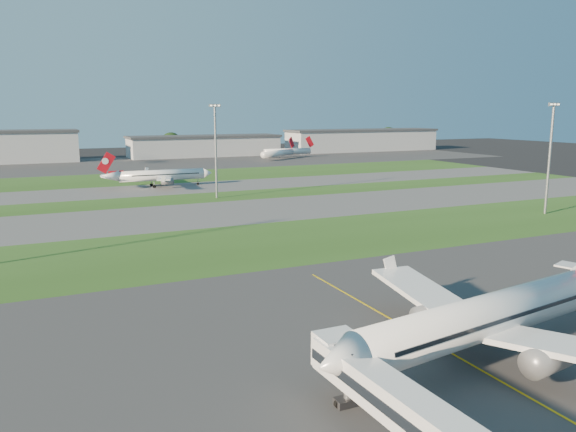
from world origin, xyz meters
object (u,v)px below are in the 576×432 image
airliner_taxiing (161,175)px  mini_jet_far (288,151)px  light_mast_centre (216,145)px  light_mast_east (550,151)px  mini_jet_near (278,153)px  jet_bridge (431,428)px  airliner_parked (492,316)px

airliner_taxiing → mini_jet_far: 123.45m
light_mast_centre → light_mast_east: same height
mini_jet_near → mini_jet_far: (9.97, 10.15, 0.00)m
mini_jet_near → mini_jet_far: size_ratio=0.87×
airliner_taxiing → mini_jet_far: bearing=-133.4°
jet_bridge → airliner_taxiing: bearing=84.1°
jet_bridge → airliner_parked: size_ratio=0.66×
mini_jet_near → light_mast_east: (-3.76, -165.33, 11.53)m
jet_bridge → light_mast_east: light_mast_east is taller
light_mast_east → airliner_taxiing: bearing=129.7°
light_mast_centre → light_mast_east: size_ratio=1.00×
mini_jet_near → light_mast_centre: bearing=-154.5°
airliner_taxiing → mini_jet_near: size_ratio=1.34×
jet_bridge → airliner_parked: (17.12, 12.31, 0.50)m
mini_jet_near → light_mast_east: size_ratio=0.97×
airliner_parked → light_mast_centre: 111.66m
jet_bridge → light_mast_east: size_ratio=1.04×
airliner_taxiing → mini_jet_far: airliner_taxiing is taller
light_mast_centre → jet_bridge: bearing=-101.4°
light_mast_centre → light_mast_east: bearing=-41.6°
jet_bridge → mini_jet_far: (101.54, 242.72, -0.73)m
mini_jet_near → light_mast_centre: size_ratio=0.97×
mini_jet_near → light_mast_east: light_mast_east is taller
airliner_parked → airliner_taxiing: bearing=81.9°
jet_bridge → mini_jet_near: 249.94m
mini_jet_far → light_mast_centre: 142.46m
airliner_parked → mini_jet_far: size_ratio=1.43×
airliner_taxiing → light_mast_east: size_ratio=1.29×
jet_bridge → mini_jet_near: size_ratio=1.08×
airliner_parked → airliner_taxiing: 141.38m
airliner_parked → light_mast_east: bearing=29.2°
mini_jet_far → light_mast_east: light_mast_east is taller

